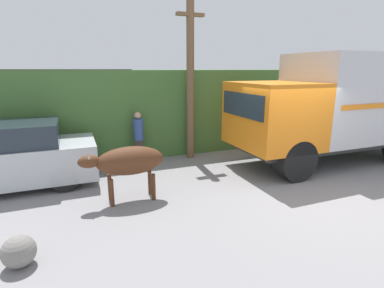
{
  "coord_description": "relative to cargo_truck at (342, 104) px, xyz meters",
  "views": [
    {
      "loc": [
        -5.33,
        -5.91,
        2.97
      ],
      "look_at": [
        -2.6,
        0.92,
        1.12
      ],
      "focal_mm": 28.0,
      "sensor_mm": 36.0,
      "label": 1
    }
  ],
  "objects": [
    {
      "name": "utility_pole",
      "position": [
        -4.38,
        2.15,
        0.84
      ],
      "size": [
        0.9,
        0.25,
        5.24
      ],
      "color": "brown",
      "rests_on": "ground_plane"
    },
    {
      "name": "cargo_truck",
      "position": [
        0.0,
        0.0,
        0.0
      ],
      "size": [
        6.94,
        2.46,
        3.43
      ],
      "rotation": [
        0.0,
        0.0,
        -0.05
      ],
      "color": "#2D2D2D",
      "rests_on": "ground_plane"
    },
    {
      "name": "ground_plane",
      "position": [
        -2.69,
        -1.2,
        -1.88
      ],
      "size": [
        60.0,
        60.0,
        0.0
      ],
      "primitive_type": "plane",
      "color": "gray"
    },
    {
      "name": "building_backdrop",
      "position": [
        -8.57,
        4.07,
        -0.39
      ],
      "size": [
        4.83,
        2.7,
        2.96
      ],
      "color": "#99ADB7",
      "rests_on": "ground_plane"
    },
    {
      "name": "pedestrian_on_hill",
      "position": [
        -6.15,
        2.18,
        -0.96
      ],
      "size": [
        0.38,
        0.38,
        1.67
      ],
      "rotation": [
        0.0,
        0.0,
        2.93
      ],
      "color": "#38332D",
      "rests_on": "ground_plane"
    },
    {
      "name": "hillside_embankment",
      "position": [
        -2.69,
        5.73,
        -0.42
      ],
      "size": [
        32.0,
        6.47,
        2.93
      ],
      "color": "#426B33",
      "rests_on": "ground_plane"
    },
    {
      "name": "parked_suv",
      "position": [
        -9.69,
        1.34,
        -1.08
      ],
      "size": [
        4.33,
        1.86,
        1.66
      ],
      "rotation": [
        0.0,
        0.0,
        -0.0
      ],
      "color": "silver",
      "rests_on": "ground_plane"
    },
    {
      "name": "brown_cow",
      "position": [
        -6.97,
        -0.6,
        -0.94
      ],
      "size": [
        1.88,
        0.65,
        1.28
      ],
      "rotation": [
        0.0,
        0.0,
        -0.04
      ],
      "color": "#512D19",
      "rests_on": "ground_plane"
    },
    {
      "name": "roadside_rock",
      "position": [
        -8.99,
        -2.37,
        -1.63
      ],
      "size": [
        0.51,
        0.51,
        0.51
      ],
      "color": "gray",
      "rests_on": "ground_plane"
    }
  ]
}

